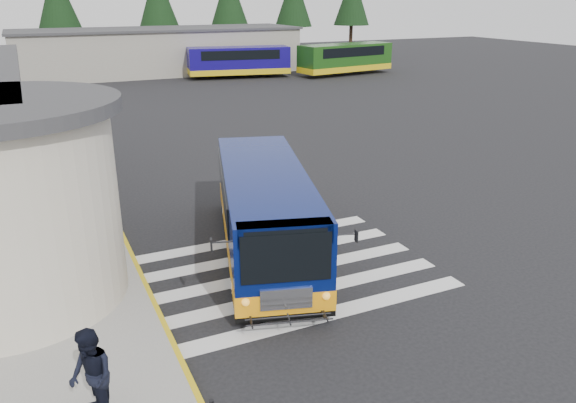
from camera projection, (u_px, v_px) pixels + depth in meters
name	position (u px, v px, depth m)	size (l,w,h in m)	color
ground	(287.00, 257.00, 16.11)	(140.00, 140.00, 0.00)	black
curb_strip	(119.00, 229.00, 17.89)	(0.12, 34.00, 0.16)	gold
crosswalk	(282.00, 272.00, 15.23)	(8.00, 5.35, 0.01)	silver
depot_building	(159.00, 51.00, 53.51)	(26.40, 8.40, 4.20)	gray
transit_bus	(265.00, 215.00, 16.00)	(4.89, 9.04, 2.48)	#061350
pedestrian_a	(82.00, 286.00, 12.40)	(0.63, 0.42, 1.74)	black
pedestrian_b	(91.00, 377.00, 9.44)	(0.85, 0.67, 1.76)	black
far_bus_a	(239.00, 61.00, 50.86)	(9.41, 4.10, 2.35)	#120863
far_bus_b	(345.00, 57.00, 52.82)	(9.73, 4.09, 2.43)	#194412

